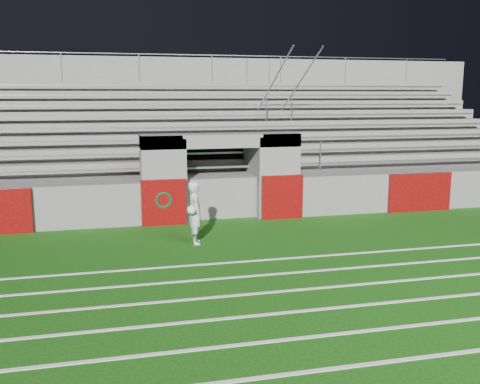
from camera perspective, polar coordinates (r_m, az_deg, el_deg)
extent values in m
plane|color=#12470B|center=(13.28, 0.98, -6.06)|extent=(90.00, 90.00, 0.00)
cube|color=white|center=(8.02, 12.29, -17.65)|extent=(28.00, 0.09, 0.01)
cube|color=white|center=(8.83, 9.39, -14.82)|extent=(28.00, 0.09, 0.01)
cube|color=white|center=(9.68, 7.04, -12.45)|extent=(28.00, 0.09, 0.01)
cube|color=white|center=(10.55, 5.12, -10.45)|extent=(28.00, 0.09, 0.01)
cube|color=white|center=(11.45, 3.51, -8.75)|extent=(28.00, 0.09, 0.01)
cube|color=white|center=(12.36, 2.15, -7.29)|extent=(28.00, 0.09, 0.01)
cube|color=#63615E|center=(19.21, 21.28, 0.24)|extent=(10.60, 0.35, 1.25)
cube|color=#63615E|center=(16.09, -8.37, 1.45)|extent=(1.20, 1.00, 2.60)
cube|color=#63615E|center=(16.79, 3.96, 1.90)|extent=(1.20, 1.00, 2.60)
cube|color=black|center=(18.00, -3.15, 2.31)|extent=(2.60, 0.20, 2.50)
cube|color=#63615E|center=(16.75, -6.34, 1.67)|extent=(0.10, 2.20, 2.50)
cube|color=#63615E|center=(17.19, 1.29, 1.95)|extent=(0.10, 2.20, 2.50)
cube|color=#63615E|center=(16.22, -2.10, 5.54)|extent=(4.80, 1.00, 0.40)
cube|color=#63615E|center=(20.12, -4.25, 2.84)|extent=(26.00, 8.00, 0.20)
cube|color=#63615E|center=(20.21, -4.23, 1.09)|extent=(26.00, 8.00, 1.05)
cube|color=#510707|center=(15.65, -8.13, -1.11)|extent=(1.30, 0.15, 1.35)
cube|color=#510707|center=(16.37, 4.52, -0.54)|extent=(1.30, 0.15, 1.35)
cube|color=#510707|center=(18.37, 18.60, -0.03)|extent=(2.20, 0.15, 1.25)
cube|color=gray|center=(17.22, -2.69, 2.69)|extent=(23.00, 0.28, 0.06)
cube|color=#63615E|center=(18.05, -3.20, 2.94)|extent=(24.00, 0.75, 0.38)
cube|color=gray|center=(17.91, -3.15, 4.20)|extent=(23.00, 0.28, 0.06)
cube|color=#63615E|center=(18.76, -3.61, 3.80)|extent=(24.00, 0.75, 0.76)
cube|color=gray|center=(18.61, -3.58, 5.60)|extent=(23.00, 0.28, 0.06)
cube|color=#63615E|center=(19.48, -4.00, 4.59)|extent=(24.00, 0.75, 1.14)
cube|color=gray|center=(19.32, -3.98, 6.89)|extent=(23.00, 0.28, 0.06)
cube|color=#63615E|center=(20.20, -4.36, 5.33)|extent=(24.00, 0.75, 1.52)
cube|color=gray|center=(20.04, -4.36, 8.10)|extent=(23.00, 0.28, 0.06)
cube|color=#63615E|center=(20.92, -4.70, 6.01)|extent=(24.00, 0.75, 1.90)
cube|color=gray|center=(20.77, -4.71, 9.21)|extent=(23.00, 0.28, 0.06)
cube|color=#63615E|center=(21.65, -5.02, 6.65)|extent=(24.00, 0.75, 2.28)
cube|color=gray|center=(21.51, -5.03, 10.25)|extent=(23.00, 0.28, 0.06)
cube|color=#63615E|center=(22.38, -5.31, 7.25)|extent=(24.00, 0.75, 2.66)
cube|color=gray|center=(22.25, -5.34, 11.23)|extent=(23.00, 0.28, 0.06)
cube|color=#63615E|center=(23.04, -5.56, 7.49)|extent=(26.00, 0.60, 5.29)
cylinder|color=#A5A8AD|center=(17.56, 5.53, 3.72)|extent=(0.05, 0.05, 1.00)
cylinder|color=#A5A8AD|center=(20.31, 2.82, 8.93)|extent=(0.05, 0.05, 1.00)
cylinder|color=#A5A8AD|center=(23.23, 0.73, 12.85)|extent=(0.05, 0.05, 1.00)
cylinder|color=#A5A8AD|center=(20.31, 2.84, 10.34)|extent=(0.05, 6.02, 3.08)
cylinder|color=#A5A8AD|center=(17.91, 8.56, 3.78)|extent=(0.05, 0.05, 1.00)
cylinder|color=#A5A8AD|center=(20.62, 5.52, 8.92)|extent=(0.05, 0.05, 1.00)
cylinder|color=#A5A8AD|center=(23.49, 3.15, 12.81)|extent=(0.05, 0.05, 1.00)
cylinder|color=#A5A8AD|center=(20.61, 5.55, 10.30)|extent=(0.05, 6.02, 3.08)
cylinder|color=#A5A8AD|center=(22.59, -18.52, 12.54)|extent=(0.05, 0.05, 1.10)
cylinder|color=#A5A8AD|center=(22.55, -10.71, 12.89)|extent=(0.05, 0.05, 1.10)
cylinder|color=#A5A8AD|center=(22.91, -3.01, 13.00)|extent=(0.05, 0.05, 1.10)
cylinder|color=#A5A8AD|center=(23.64, 4.35, 12.90)|extent=(0.05, 0.05, 1.10)
cylinder|color=#A5A8AD|center=(24.72, 11.15, 12.62)|extent=(0.05, 0.05, 1.10)
cylinder|color=#A5A8AD|center=(26.10, 17.29, 12.22)|extent=(0.05, 0.05, 1.10)
cylinder|color=#A5A8AD|center=(22.78, -5.57, 14.37)|extent=(24.00, 0.05, 0.05)
imported|color=silver|center=(13.60, -4.74, -2.19)|extent=(0.41, 0.60, 1.61)
sphere|color=white|center=(13.29, -5.19, -1.90)|extent=(0.23, 0.23, 0.23)
torus|color=#0B390C|center=(15.64, -8.18, -0.74)|extent=(0.52, 0.10, 0.52)
torus|color=#0C3E1B|center=(15.59, -8.16, -0.87)|extent=(0.51, 0.10, 0.51)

